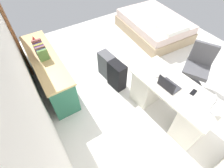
{
  "coord_description": "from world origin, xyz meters",
  "views": [
    {
      "loc": [
        -1.99,
        1.99,
        2.79
      ],
      "look_at": [
        -0.38,
        0.98,
        0.6
      ],
      "focal_mm": 27.61,
      "sensor_mm": 36.0,
      "label": 1
    }
  ],
  "objects": [
    {
      "name": "suitcase_spare_grey",
      "position": [
        0.37,
        0.65,
        0.28
      ],
      "size": [
        0.38,
        0.26,
        0.56
      ],
      "primitive_type": "cube",
      "rotation": [
        0.0,
        0.0,
        0.1
      ],
      "color": "#4C4C51",
      "rests_on": "ground_plane"
    },
    {
      "name": "laptop",
      "position": [
        -0.99,
        0.35,
        0.79
      ],
      "size": [
        0.33,
        0.25,
        0.21
      ],
      "color": "#333338",
      "rests_on": "desk"
    },
    {
      "name": "desk_lamp",
      "position": [
        -1.58,
        0.18,
        0.99
      ],
      "size": [
        0.16,
        0.11,
        0.34
      ],
      "color": "silver",
      "rests_on": "desk"
    },
    {
      "name": "credenza",
      "position": [
        0.7,
        1.76,
        0.38
      ],
      "size": [
        1.8,
        0.48,
        0.76
      ],
      "color": "#28664C",
      "rests_on": "ground_plane"
    },
    {
      "name": "desk",
      "position": [
        -1.07,
        0.23,
        0.39
      ],
      "size": [
        1.49,
        0.79,
        0.74
      ],
      "color": "silver",
      "rests_on": "ground_plane"
    },
    {
      "name": "suitcase_black",
      "position": [
        -0.02,
        0.64,
        0.3
      ],
      "size": [
        0.38,
        0.26,
        0.6
      ],
      "primitive_type": "cube",
      "rotation": [
        0.0,
        0.0,
        0.12
      ],
      "color": "black",
      "rests_on": "ground_plane"
    },
    {
      "name": "figurine_small",
      "position": [
        1.29,
        1.76,
        0.82
      ],
      "size": [
        0.08,
        0.08,
        0.11
      ],
      "primitive_type": "cone",
      "color": "red",
      "rests_on": "credenza"
    },
    {
      "name": "bed",
      "position": [
        1.09,
        -1.32,
        0.24
      ],
      "size": [
        1.98,
        1.51,
        0.58
      ],
      "color": "tan",
      "rests_on": "ground_plane"
    },
    {
      "name": "wall_back",
      "position": [
        0.0,
        2.14,
        1.45
      ],
      "size": [
        4.43,
        0.1,
        2.89
      ],
      "primitive_type": "cube",
      "color": "silver",
      "rests_on": "ground_plane"
    },
    {
      "name": "book_row",
      "position": [
        0.76,
        1.76,
        0.87
      ],
      "size": [
        0.36,
        0.17,
        0.24
      ],
      "color": "#51793A",
      "rests_on": "credenza"
    },
    {
      "name": "ground_plane",
      "position": [
        0.0,
        0.0,
        0.0
      ],
      "size": [
        5.43,
        5.43,
        0.0
      ],
      "primitive_type": "plane",
      "color": "silver"
    },
    {
      "name": "cell_phone_near_laptop",
      "position": [
        -1.28,
        0.09,
        0.74
      ],
      "size": [
        0.1,
        0.15,
        0.01
      ],
      "primitive_type": "cube",
      "rotation": [
        0.0,
        0.0,
        0.23
      ],
      "color": "black",
      "rests_on": "desk"
    },
    {
      "name": "computer_mouse",
      "position": [
        -0.73,
        0.33,
        0.75
      ],
      "size": [
        0.07,
        0.1,
        0.03
      ],
      "primitive_type": "ellipsoid",
      "rotation": [
        0.0,
        0.0,
        0.09
      ],
      "color": "white",
      "rests_on": "desk"
    },
    {
      "name": "door_wooden",
      "position": [
        1.67,
        2.06,
        1.02
      ],
      "size": [
        0.88,
        0.05,
        2.04
      ],
      "primitive_type": "cube",
      "color": "brown",
      "rests_on": "ground_plane"
    },
    {
      "name": "office_chair",
      "position": [
        -0.8,
        -0.71,
        0.42
      ],
      "size": [
        0.63,
        0.63,
        0.94
      ],
      "color": "black",
      "rests_on": "ground_plane"
    }
  ]
}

